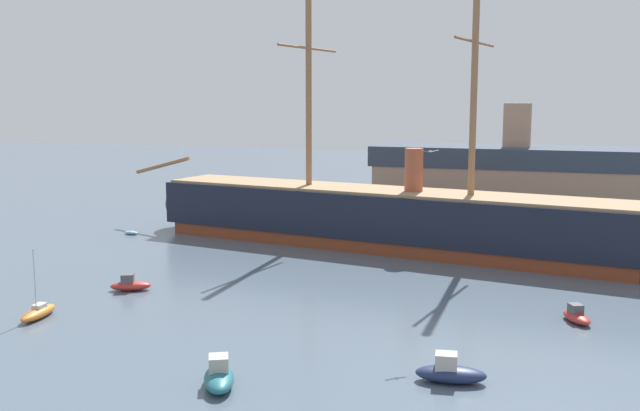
{
  "coord_description": "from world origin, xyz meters",
  "views": [
    {
      "loc": [
        19.43,
        -15.61,
        15.57
      ],
      "look_at": [
        -1.03,
        42.92,
        6.46
      ],
      "focal_mm": 40.58,
      "sensor_mm": 36.0,
      "label": 1
    }
  ],
  "objects": [
    {
      "name": "tall_ship",
      "position": [
        1.13,
        57.47,
        3.25
      ],
      "size": [
        62.67,
        15.96,
        30.27
      ],
      "color": "brown",
      "rests_on": "ground"
    },
    {
      "name": "motorboat_near_centre",
      "position": [
        1.75,
        18.18,
        0.58
      ],
      "size": [
        3.26,
        4.24,
        1.65
      ],
      "color": "#236670",
      "rests_on": "ground"
    },
    {
      "name": "sailboat_mid_left",
      "position": [
        -16.28,
        25.13,
        0.43
      ],
      "size": [
        1.73,
        4.08,
        5.15
      ],
      "color": "orange",
      "rests_on": "ground"
    },
    {
      "name": "motorboat_mid_right",
      "position": [
        13.61,
        22.95,
        0.58
      ],
      "size": [
        4.13,
        2.22,
        1.65
      ],
      "color": "#1E284C",
      "rests_on": "ground"
    },
    {
      "name": "motorboat_alongside_bow",
      "position": [
        -14.4,
        33.82,
        0.49
      ],
      "size": [
        3.55,
        2.69,
        1.38
      ],
      "color": "#B22D28",
      "rests_on": "ground"
    },
    {
      "name": "motorboat_alongside_stern",
      "position": [
        20.27,
        36.85,
        0.45
      ],
      "size": [
        2.56,
        3.25,
        1.27
      ],
      "color": "#B22D28",
      "rests_on": "ground"
    },
    {
      "name": "dinghy_far_left",
      "position": [
        -28.66,
        55.23,
        0.21
      ],
      "size": [
        1.8,
        0.83,
        0.42
      ],
      "color": "#7FB2D6",
      "rests_on": "ground"
    },
    {
      "name": "motorboat_distant_centre",
      "position": [
        1.96,
        61.77,
        0.61
      ],
      "size": [
        4.38,
        3.71,
        1.73
      ],
      "color": "#1E284C",
      "rests_on": "ground"
    },
    {
      "name": "dockside_warehouse_right",
      "position": [
        22.11,
        77.92,
        4.85
      ],
      "size": [
        58.63,
        12.67,
        15.12
      ],
      "color": "#565659",
      "rests_on": "ground"
    },
    {
      "name": "seagull_in_flight",
      "position": [
        10.42,
        32.67,
        12.13
      ],
      "size": [
        1.07,
        0.95,
        0.14
      ],
      "color": "silver"
    }
  ]
}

